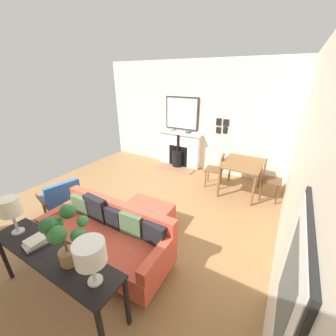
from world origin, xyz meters
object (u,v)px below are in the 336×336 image
mantel_bowl_near (172,130)px  armchair_accent (61,196)px  dining_chair_near_fireplace (218,168)px  potted_plant (63,232)px  mantel_bowl_far (188,132)px  console_table (53,258)px  fireplace (179,151)px  dining_table (242,167)px  ottoman (148,213)px  sofa (108,236)px  table_lamp_near_end (10,208)px  dining_chair_by_back_wall (268,177)px  book_stack (37,242)px  table_lamp_far_end (90,254)px

mantel_bowl_near → armchair_accent: size_ratio=0.19×
dining_chair_near_fireplace → potted_plant: bearing=-6.2°
mantel_bowl_far → console_table: (4.42, 0.47, -0.41)m
fireplace → mantel_bowl_far: (-0.02, 0.25, 0.60)m
fireplace → potted_plant: bearing=12.8°
fireplace → dining_table: (0.71, 1.94, 0.19)m
armchair_accent → potted_plant: size_ratio=1.27×
fireplace → ottoman: fireplace is taller
sofa → console_table: (0.78, 0.00, 0.29)m
console_table → table_lamp_near_end: 0.80m
mantel_bowl_far → dining_chair_by_back_wall: (0.73, 2.23, -0.53)m
mantel_bowl_near → mantel_bowl_far: (0.00, 0.52, -0.00)m
console_table → table_lamp_near_end: (0.00, -0.67, 0.43)m
dining_table → dining_chair_by_back_wall: 0.56m
ottoman → console_table: (1.66, -0.09, 0.40)m
console_table → book_stack: size_ratio=5.94×
mantel_bowl_near → armchair_accent: 3.44m
book_stack → potted_plant: bearing=92.4°
mantel_bowl_near → mantel_bowl_far: mantel_bowl_near is taller
sofa → table_lamp_far_end: table_lamp_far_end is taller
armchair_accent → table_lamp_near_end: table_lamp_near_end is taller
ottoman → potted_plant: bearing=6.6°
mantel_bowl_far → dining_chair_near_fireplace: bearing=57.7°
fireplace → console_table: (4.40, 0.72, 0.19)m
mantel_bowl_far → dining_table: size_ratio=0.14×
console_table → dining_table: size_ratio=1.78×
book_stack → dining_table: bearing=158.1°
dining_chair_by_back_wall → potted_plant: bearing=-22.2°
book_stack → dining_chair_by_back_wall: dining_chair_by_back_wall is taller
dining_chair_by_back_wall → console_table: bearing=-25.6°
mantel_bowl_far → table_lamp_near_end: bearing=-2.7°
fireplace → dining_table: size_ratio=1.30×
mantel_bowl_near → table_lamp_near_end: (4.42, 0.32, 0.02)m
fireplace → dining_chair_by_back_wall: bearing=74.0°
table_lamp_near_end → dining_chair_near_fireplace: (-3.70, 1.35, -0.59)m
mantel_bowl_far → table_lamp_far_end: size_ratio=0.31×
mantel_bowl_far → dining_table: (0.73, 1.69, -0.41)m
table_lamp_far_end → mantel_bowl_near: bearing=-159.4°
book_stack → table_lamp_far_end: bearing=89.8°
mantel_bowl_far → book_stack: mantel_bowl_far is taller
armchair_accent → dining_chair_by_back_wall: size_ratio=0.91×
mantel_bowl_far → table_lamp_near_end: table_lamp_near_end is taller
armchair_accent → table_lamp_far_end: size_ratio=1.72×
sofa → potted_plant: (0.75, 0.28, 0.76)m
armchair_accent → dining_table: armchair_accent is taller
table_lamp_near_end → dining_chair_by_back_wall: (-3.68, 2.44, -0.56)m
mantel_bowl_near → book_stack: 4.48m
potted_plant → dining_chair_near_fireplace: bearing=173.8°
dining_chair_near_fireplace → dining_chair_by_back_wall: bearing=89.3°
fireplace → sofa: 3.69m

